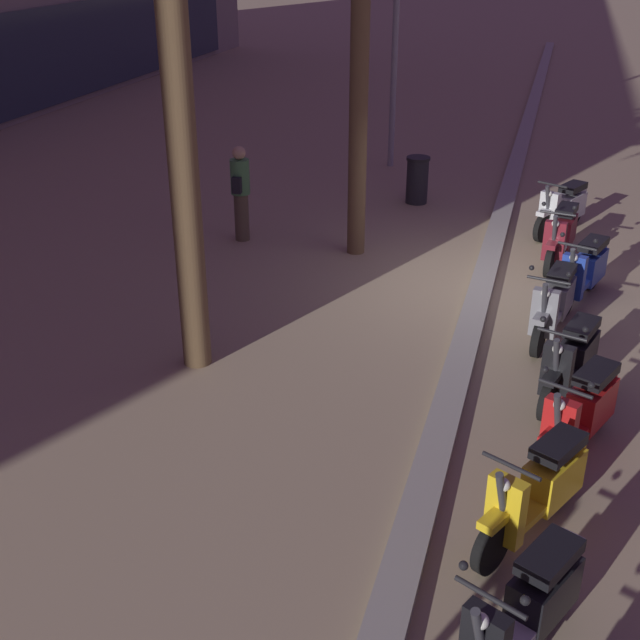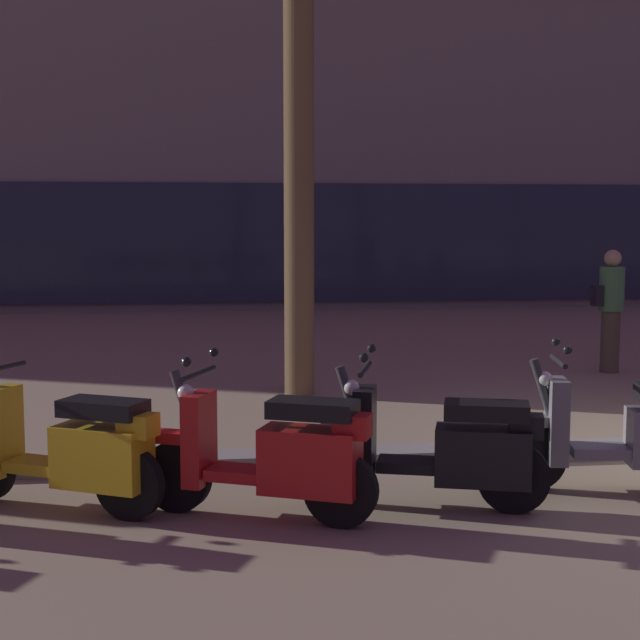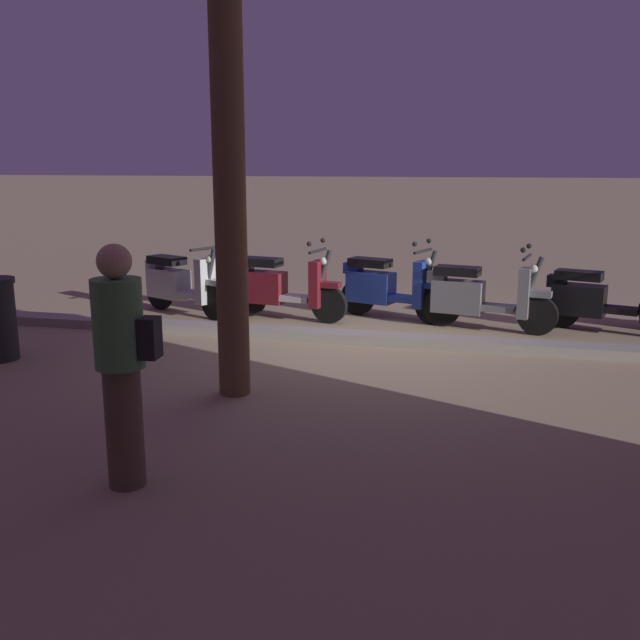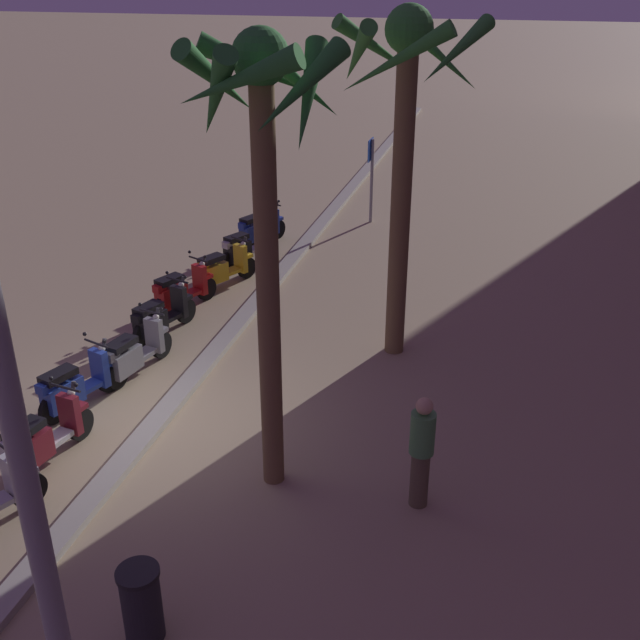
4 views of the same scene
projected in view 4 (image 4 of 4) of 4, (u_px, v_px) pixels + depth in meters
ground_plane at (152, 421)px, 12.37m from camera, size 200.00×200.00×0.00m
curb_strip at (159, 419)px, 12.32m from camera, size 60.00×0.36×0.12m
scooter_blue_tail_end at (259, 229)px, 19.84m from camera, size 1.64×0.88×1.17m
scooter_black_mid_rear at (246, 247)px, 18.62m from camera, size 1.66×0.94×1.17m
scooter_yellow_far_back at (222, 269)px, 17.28m from camera, size 1.63×0.94×1.04m
scooter_red_last_in_row at (181, 291)px, 16.09m from camera, size 1.65×0.87×1.17m
scooter_black_gap_after_mid at (160, 316)px, 14.99m from camera, size 1.73×0.77×1.17m
scooter_grey_second_in_line at (134, 353)px, 13.54m from camera, size 1.79×0.67×1.17m
scooter_blue_mid_centre at (74, 386)px, 12.49m from camera, size 1.67×0.79×1.17m
scooter_maroon_mid_front at (42, 439)px, 11.08m from camera, size 1.79×0.64×1.17m
crossing_sign at (371, 171)px, 21.24m from camera, size 0.60×0.13×2.40m
palm_tree_by_mall_entrance at (264, 154)px, 8.95m from camera, size 2.06×2.05×6.21m
palm_tree_near_sign at (404, 108)px, 12.63m from camera, size 2.67×2.71×6.26m
pedestrian_by_palm_tree at (421, 449)px, 10.10m from camera, size 0.46×0.34×1.71m
litter_bin at (142, 603)px, 8.22m from camera, size 0.48×0.48×0.95m
street_lamp at (20, 452)px, 3.93m from camera, size 0.36×0.36×7.51m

